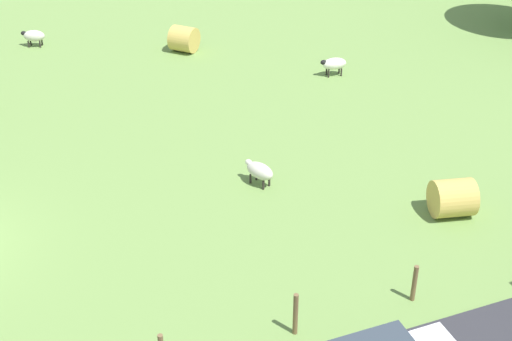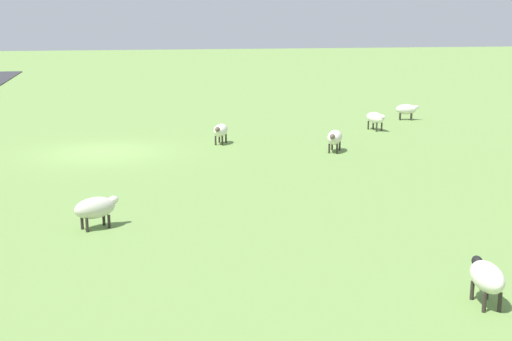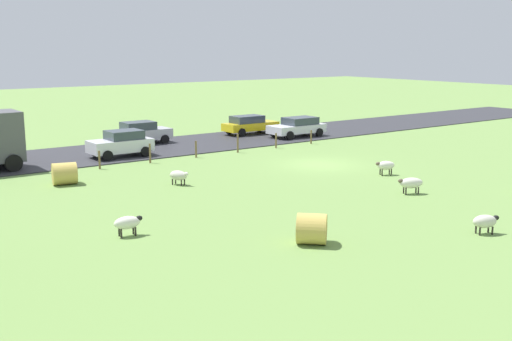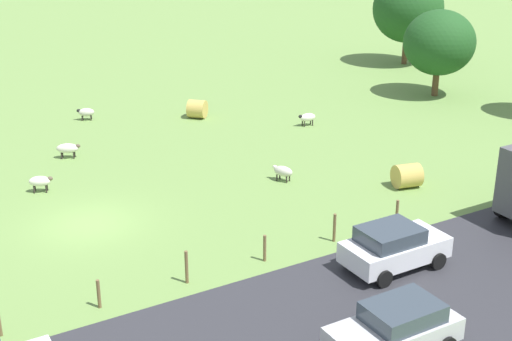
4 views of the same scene
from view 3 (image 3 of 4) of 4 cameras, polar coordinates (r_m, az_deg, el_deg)
ground_plane at (r=37.97m, az=5.78°, el=0.53°), size 160.00×160.00×0.00m
road_strip at (r=46.93m, az=-3.57°, el=2.65°), size 8.00×80.00×0.06m
sheep_0 at (r=31.11m, az=13.81°, el=-1.11°), size 0.97×1.27×0.80m
sheep_3 at (r=32.40m, az=-7.00°, el=-0.45°), size 1.14×0.89×0.75m
sheep_4 at (r=24.06m, az=-11.52°, el=-4.64°), size 0.60×1.13×0.76m
sheep_5 at (r=25.36m, az=19.97°, el=-4.34°), size 0.85×1.10×0.75m
sheep_6 at (r=35.36m, az=11.62°, el=0.44°), size 0.85×1.14×0.78m
hay_bale_0 at (r=22.76m, az=5.06°, el=-5.26°), size 1.53×1.53×1.11m
hay_bale_1 at (r=33.74m, az=-16.89°, el=-0.27°), size 1.37×1.42×1.12m
fence_post_0 at (r=45.92m, az=4.99°, el=3.03°), size 0.12×0.12×1.00m
fence_post_1 at (r=43.88m, az=1.81°, el=2.72°), size 0.12×0.12×1.05m
fence_post_2 at (r=41.98m, az=-1.66°, el=2.48°), size 0.12×0.12×1.26m
fence_post_3 at (r=40.27m, az=-5.44°, el=1.92°), size 0.12×0.12×1.07m
fence_post_4 at (r=38.73m, az=-9.54°, el=1.54°), size 0.12×0.12×1.19m
fence_post_5 at (r=37.43m, az=-13.94°, el=0.93°), size 0.12×0.12×1.07m
car_0 at (r=49.15m, az=3.78°, el=3.99°), size 2.17×4.55×1.49m
car_3 at (r=46.10m, az=-10.31°, el=3.41°), size 2.04×4.04×1.60m
car_4 at (r=41.02m, az=-12.07°, el=2.43°), size 2.11×3.92×1.65m
car_5 at (r=50.49m, az=-0.58°, el=4.19°), size 1.96×4.52×1.48m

